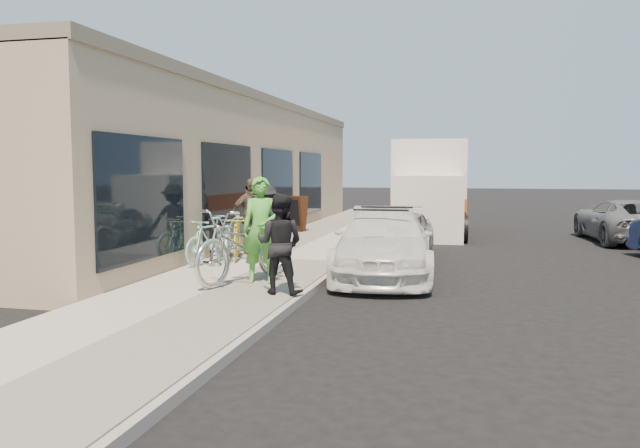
{
  "coord_description": "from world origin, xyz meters",
  "views": [
    {
      "loc": [
        2.11,
        -10.0,
        2.12
      ],
      "look_at": [
        -0.69,
        1.73,
        1.05
      ],
      "focal_mm": 35.0,
      "sensor_mm": 36.0,
      "label": 1
    }
  ],
  "objects_px": {
    "sedan_white": "(384,243)",
    "bystander_a": "(266,220)",
    "moving_truck": "(429,192)",
    "sandwich_board": "(294,214)",
    "tandem_bike": "(245,245)",
    "bike_rack": "(216,235)",
    "cruiser_bike_a": "(210,241)",
    "cruiser_bike_b": "(228,237)",
    "cruiser_bike_c": "(237,238)",
    "woman_rider": "(261,230)",
    "far_car_gray": "(624,221)",
    "bystander_b": "(250,216)",
    "man_standing": "(280,244)",
    "sedan_silver": "(401,233)"
  },
  "relations": [
    {
      "from": "moving_truck",
      "to": "cruiser_bike_c",
      "type": "height_order",
      "value": "moving_truck"
    },
    {
      "from": "sandwich_board",
      "to": "far_car_gray",
      "type": "xyz_separation_m",
      "value": [
        9.76,
        0.78,
        -0.1
      ]
    },
    {
      "from": "moving_truck",
      "to": "sedan_white",
      "type": "bearing_deg",
      "value": -94.8
    },
    {
      "from": "moving_truck",
      "to": "bystander_a",
      "type": "distance_m",
      "value": 8.37
    },
    {
      "from": "bystander_a",
      "to": "bike_rack",
      "type": "bearing_deg",
      "value": 65.99
    },
    {
      "from": "far_car_gray",
      "to": "bystander_a",
      "type": "xyz_separation_m",
      "value": [
        -8.86,
        -6.27,
        0.34
      ]
    },
    {
      "from": "far_car_gray",
      "to": "man_standing",
      "type": "bearing_deg",
      "value": 49.8
    },
    {
      "from": "sedan_white",
      "to": "bystander_a",
      "type": "xyz_separation_m",
      "value": [
        -2.84,
        1.24,
        0.3
      ]
    },
    {
      "from": "sandwich_board",
      "to": "cruiser_bike_b",
      "type": "bearing_deg",
      "value": -77.55
    },
    {
      "from": "sedan_white",
      "to": "woman_rider",
      "type": "relative_size",
      "value": 2.55
    },
    {
      "from": "cruiser_bike_c",
      "to": "bystander_a",
      "type": "height_order",
      "value": "bystander_a"
    },
    {
      "from": "moving_truck",
      "to": "far_car_gray",
      "type": "height_order",
      "value": "moving_truck"
    },
    {
      "from": "sandwich_board",
      "to": "tandem_bike",
      "type": "xyz_separation_m",
      "value": [
        1.54,
        -8.62,
        0.08
      ]
    },
    {
      "from": "bystander_a",
      "to": "bystander_b",
      "type": "distance_m",
      "value": 0.61
    },
    {
      "from": "sedan_white",
      "to": "sandwich_board",
      "type": "bearing_deg",
      "value": 113.93
    },
    {
      "from": "cruiser_bike_c",
      "to": "bystander_a",
      "type": "distance_m",
      "value": 0.83
    },
    {
      "from": "tandem_bike",
      "to": "cruiser_bike_a",
      "type": "bearing_deg",
      "value": 148.01
    },
    {
      "from": "sedan_white",
      "to": "cruiser_bike_c",
      "type": "height_order",
      "value": "sedan_white"
    },
    {
      "from": "sedan_white",
      "to": "far_car_gray",
      "type": "bearing_deg",
      "value": 46.12
    },
    {
      "from": "far_car_gray",
      "to": "cruiser_bike_c",
      "type": "distance_m",
      "value": 11.59
    },
    {
      "from": "far_car_gray",
      "to": "cruiser_bike_a",
      "type": "distance_m",
      "value": 12.31
    },
    {
      "from": "woman_rider",
      "to": "cruiser_bike_b",
      "type": "relative_size",
      "value": 1.0
    },
    {
      "from": "cruiser_bike_b",
      "to": "cruiser_bike_c",
      "type": "distance_m",
      "value": 0.19
    },
    {
      "from": "cruiser_bike_c",
      "to": "cruiser_bike_b",
      "type": "bearing_deg",
      "value": -167.69
    },
    {
      "from": "bike_rack",
      "to": "bystander_a",
      "type": "height_order",
      "value": "bystander_a"
    },
    {
      "from": "sandwich_board",
      "to": "woman_rider",
      "type": "distance_m",
      "value": 8.86
    },
    {
      "from": "tandem_bike",
      "to": "bystander_a",
      "type": "bearing_deg",
      "value": 120.44
    },
    {
      "from": "cruiser_bike_a",
      "to": "cruiser_bike_c",
      "type": "xyz_separation_m",
      "value": [
        0.3,
        0.79,
        -0.01
      ]
    },
    {
      "from": "moving_truck",
      "to": "woman_rider",
      "type": "relative_size",
      "value": 3.43
    },
    {
      "from": "tandem_bike",
      "to": "man_standing",
      "type": "xyz_separation_m",
      "value": [
        0.91,
        -0.88,
        0.15
      ]
    },
    {
      "from": "moving_truck",
      "to": "sandwich_board",
      "type": "bearing_deg",
      "value": -153.57
    },
    {
      "from": "moving_truck",
      "to": "cruiser_bike_a",
      "type": "height_order",
      "value": "moving_truck"
    },
    {
      "from": "woman_rider",
      "to": "cruiser_bike_a",
      "type": "distance_m",
      "value": 2.54
    },
    {
      "from": "woman_rider",
      "to": "bystander_a",
      "type": "height_order",
      "value": "woman_rider"
    },
    {
      "from": "sedan_silver",
      "to": "tandem_bike",
      "type": "xyz_separation_m",
      "value": [
        -2.21,
        -4.99,
        0.24
      ]
    },
    {
      "from": "far_car_gray",
      "to": "bystander_b",
      "type": "height_order",
      "value": "bystander_b"
    },
    {
      "from": "bike_rack",
      "to": "sedan_white",
      "type": "xyz_separation_m",
      "value": [
        3.68,
        -0.36,
        -0.03
      ]
    },
    {
      "from": "woman_rider",
      "to": "cruiser_bike_c",
      "type": "height_order",
      "value": "woman_rider"
    },
    {
      "from": "far_car_gray",
      "to": "bystander_b",
      "type": "relative_size",
      "value": 2.55
    },
    {
      "from": "cruiser_bike_b",
      "to": "bystander_b",
      "type": "relative_size",
      "value": 1.06
    },
    {
      "from": "sandwich_board",
      "to": "cruiser_bike_a",
      "type": "height_order",
      "value": "sandwich_board"
    },
    {
      "from": "sandwich_board",
      "to": "sedan_white",
      "type": "height_order",
      "value": "sedan_white"
    },
    {
      "from": "bike_rack",
      "to": "cruiser_bike_c",
      "type": "bearing_deg",
      "value": 40.24
    },
    {
      "from": "cruiser_bike_c",
      "to": "moving_truck",
      "type": "bearing_deg",
      "value": 49.21
    },
    {
      "from": "cruiser_bike_c",
      "to": "bystander_b",
      "type": "xyz_separation_m",
      "value": [
        -0.02,
        0.92,
        0.4
      ]
    },
    {
      "from": "cruiser_bike_b",
      "to": "bystander_a",
      "type": "height_order",
      "value": "bystander_a"
    },
    {
      "from": "cruiser_bike_b",
      "to": "cruiser_bike_c",
      "type": "bearing_deg",
      "value": 9.75
    },
    {
      "from": "moving_truck",
      "to": "tandem_bike",
      "type": "height_order",
      "value": "moving_truck"
    },
    {
      "from": "bike_rack",
      "to": "woman_rider",
      "type": "bearing_deg",
      "value": -51.75
    },
    {
      "from": "sedan_white",
      "to": "sedan_silver",
      "type": "height_order",
      "value": "sedan_white"
    }
  ]
}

